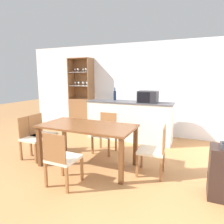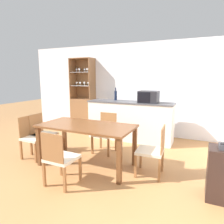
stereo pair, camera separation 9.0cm
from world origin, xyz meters
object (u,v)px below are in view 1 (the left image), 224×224
Objects in this scene: dining_chair_head_near at (62,159)px; dining_chair_side_left_near at (33,137)px; dining_chair_side_right_far at (154,150)px; dining_chair_head_far at (105,133)px; wine_bottle at (115,95)px; dining_chair_side_left_far at (42,134)px; dining_table at (87,130)px; microwave at (148,97)px; display_cabinet at (82,109)px.

dining_chair_head_near is 1.34m from dining_chair_side_left_near.
dining_chair_side_right_far is 1.00× the size of dining_chair_side_left_near.
dining_chair_head_near is at bearing 123.21° from dining_chair_side_right_far.
dining_chair_head_far is 1.38m from wine_bottle.
dining_chair_side_right_far is at bearing 87.61° from dining_chair_side_left_far.
dining_chair_head_far and dining_chair_side_right_far have the same top height.
dining_chair_side_right_far and dining_chair_head_near have the same top height.
dining_chair_side_right_far is at bearing 96.08° from dining_chair_side_left_near.
dining_table is at bearing 90.25° from dining_chair_head_far.
dining_chair_side_left_near is 2.73m from microwave.
display_cabinet is 2.72m from dining_table.
display_cabinet reaches higher than wine_bottle.
dining_chair_side_right_far is at bearing 37.84° from dining_chair_head_near.
dining_chair_side_left_near is 1.82× the size of microwave.
dining_chair_side_left_far is (0.34, -2.13, -0.21)m from display_cabinet.
dining_chair_head_far is (1.52, -1.51, -0.21)m from display_cabinet.
dining_chair_head_near is (-1.18, -0.89, 0.00)m from dining_chair_side_right_far.
dining_table is 0.79m from dining_chair_head_near.
dining_chair_side_right_far is 2.38m from dining_chair_side_left_near.
dining_chair_head_far is 1.82× the size of microwave.
dining_chair_side_right_far is (1.18, -0.62, 0.00)m from dining_chair_head_far.
dining_chair_side_right_far is at bearing -72.63° from microwave.
dining_chair_head_far is 1.00× the size of dining_chair_side_right_far.
display_cabinet is 6.45× the size of wine_bottle.
dining_chair_head_near is 2.77m from wine_bottle.
microwave reaches higher than dining_chair_side_left_near.
display_cabinet is 2.58× the size of dining_chair_side_right_far.
display_cabinet reaches higher than dining_chair_head_far.
display_cabinet reaches higher than microwave.
dining_chair_side_left_far is at bearing -117.31° from wine_bottle.
microwave is (1.86, 1.87, 0.72)m from dining_chair_side_left_near.
microwave is at bearing 75.81° from dining_chair_head_near.
dining_chair_head_far is at bearing -77.29° from wine_bottle.
dining_chair_head_near and dining_chair_side_left_near have the same top height.
dining_chair_side_left_far is at bearing -80.96° from display_cabinet.
dining_chair_head_far is at bearing 126.57° from dining_chair_side_left_near.
display_cabinet reaches higher than dining_table.
dining_chair_side_left_far is at bearing 28.24° from dining_chair_head_far.
wine_bottle reaches higher than dining_chair_head_far.
dining_chair_side_left_far is 1.00× the size of dining_chair_side_left_near.
wine_bottle is (-0.26, 2.66, 0.71)m from dining_chair_head_near.
dining_table is at bearing 92.72° from dining_chair_side_right_far.
dining_chair_head_far is at bearing -124.40° from microwave.
dining_chair_head_near reaches higher than dining_table.
wine_bottle is at bearing 97.77° from dining_table.
dining_table is 1.21m from dining_chair_side_left_far.
dining_chair_head_far is at bearing 89.98° from dining_table.
dining_chair_head_near is at bearing 90.23° from dining_chair_head_far.
dining_chair_side_left_near is at bearing 153.08° from dining_chair_head_near.
dining_chair_side_right_far is (2.70, -2.13, -0.21)m from display_cabinet.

